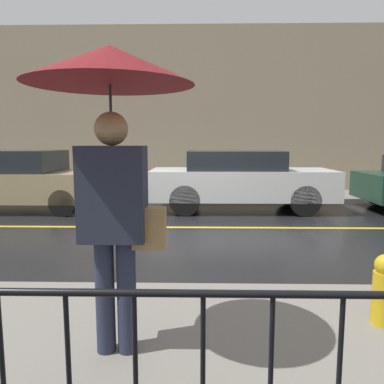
{
  "coord_description": "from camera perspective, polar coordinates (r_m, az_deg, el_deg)",
  "views": [
    {
      "loc": [
        0.29,
        -7.27,
        1.66
      ],
      "look_at": [
        0.16,
        -1.38,
        0.89
      ],
      "focal_mm": 35.0,
      "sensor_mm": 36.0,
      "label": 1
    }
  ],
  "objects": [
    {
      "name": "building_storefront",
      "position": [
        12.76,
        -0.06,
        12.25
      ],
      "size": [
        28.0,
        0.3,
        5.46
      ],
      "color": "gray",
      "rests_on": "ground_plane"
    },
    {
      "name": "lane_marking",
      "position": [
        7.46,
        -1.02,
        -5.39
      ],
      "size": [
        25.2,
        0.12,
        0.01
      ],
      "color": "gold",
      "rests_on": "ground_plane"
    },
    {
      "name": "car_white",
      "position": [
        9.33,
        7.31,
        1.91
      ],
      "size": [
        4.43,
        1.71,
        1.48
      ],
      "color": "silver",
      "rests_on": "ground_plane"
    },
    {
      "name": "pedestrian",
      "position": [
        2.72,
        -12.19,
        12.21
      ],
      "size": [
        1.18,
        1.18,
        2.22
      ],
      "rotation": [
        0.0,
        0.0,
        3.14
      ],
      "color": "#23283D",
      "rests_on": "sidewalk_near"
    },
    {
      "name": "car_tan",
      "position": [
        10.38,
        -25.4,
        1.72
      ],
      "size": [
        4.73,
        1.93,
        1.48
      ],
      "color": "tan",
      "rests_on": "ground_plane"
    },
    {
      "name": "ground_plane",
      "position": [
        7.46,
        -1.02,
        -5.42
      ],
      "size": [
        80.0,
        80.0,
        0.0
      ],
      "primitive_type": "plane",
      "color": "black"
    },
    {
      "name": "railing_foreground",
      "position": [
        1.89,
        -8.63,
        -24.19
      ],
      "size": [
        12.0,
        0.04,
        0.92
      ],
      "color": "black",
      "rests_on": "sidewalk_near"
    },
    {
      "name": "sidewalk_near",
      "position": [
        3.14,
        -4.66,
        -23.45
      ],
      "size": [
        28.0,
        2.7,
        0.1
      ],
      "color": "slate",
      "rests_on": "ground_plane"
    },
    {
      "name": "sidewalk_far",
      "position": [
        11.65,
        -0.19,
        -0.49
      ],
      "size": [
        28.0,
        2.06,
        0.1
      ],
      "color": "slate",
      "rests_on": "ground_plane"
    }
  ]
}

